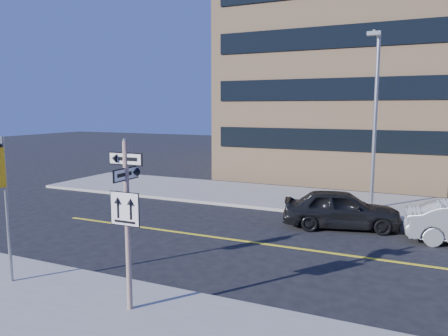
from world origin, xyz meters
The scene contains 6 objects.
ground centered at (0.00, 0.00, 0.00)m, with size 120.00×120.00×0.00m, color black.
sign_pole centered at (0.00, -2.51, 2.44)m, with size 0.92×0.92×4.06m.
traffic_signal centered at (-4.00, -2.66, 3.03)m, with size 0.32×0.45×4.00m.
parked_car_a centered at (3.20, 7.36, 0.80)m, with size 4.68×1.88×1.59m, color black.
streetlight_a centered at (4.00, 10.76, 4.76)m, with size 0.55×2.25×8.00m.
building_brick centered at (2.00, 25.00, 9.00)m, with size 18.00×18.00×18.00m, color tan.
Camera 1 is at (6.17, -10.51, 4.90)m, focal length 35.00 mm.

